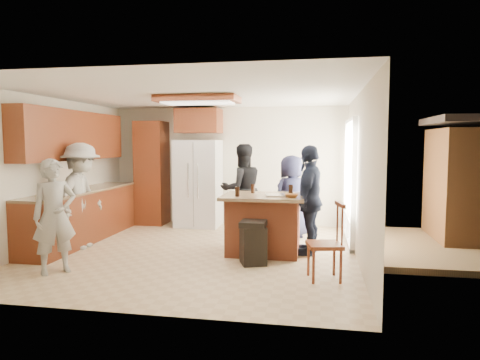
% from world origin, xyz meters
% --- Properties ---
extents(room_shell, '(8.00, 5.20, 5.00)m').
position_xyz_m(room_shell, '(4.37, 1.64, 0.87)').
color(room_shell, tan).
rests_on(room_shell, ground).
extents(person_front_left, '(0.68, 0.69, 1.54)m').
position_xyz_m(person_front_left, '(-1.55, -1.37, 0.77)').
color(person_front_left, gray).
rests_on(person_front_left, ground).
extents(person_behind_left, '(0.98, 0.86, 1.72)m').
position_xyz_m(person_behind_left, '(0.49, 1.49, 0.86)').
color(person_behind_left, black).
rests_on(person_behind_left, ground).
extents(person_behind_right, '(0.88, 0.84, 1.52)m').
position_xyz_m(person_behind_right, '(1.44, 1.31, 0.76)').
color(person_behind_right, black).
rests_on(person_behind_right, ground).
extents(person_side_right, '(0.69, 1.08, 1.71)m').
position_xyz_m(person_side_right, '(1.78, 0.25, 0.86)').
color(person_side_right, '#1C2338').
rests_on(person_side_right, ground).
extents(person_counter, '(0.56, 1.14, 1.75)m').
position_xyz_m(person_counter, '(-1.94, -0.05, 0.87)').
color(person_counter, gray).
rests_on(person_counter, ground).
extents(left_cabinetry, '(0.64, 3.00, 2.30)m').
position_xyz_m(left_cabinetry, '(-2.24, 0.40, 0.96)').
color(left_cabinetry, maroon).
rests_on(left_cabinetry, ground).
extents(back_wall_units, '(1.80, 0.60, 2.45)m').
position_xyz_m(back_wall_units, '(-1.33, 2.20, 1.38)').
color(back_wall_units, maroon).
rests_on(back_wall_units, ground).
extents(refrigerator, '(0.90, 0.76, 1.80)m').
position_xyz_m(refrigerator, '(-0.55, 2.12, 0.90)').
color(refrigerator, white).
rests_on(refrigerator, ground).
extents(kitchen_island, '(1.28, 1.03, 0.93)m').
position_xyz_m(kitchen_island, '(1.07, 0.16, 0.47)').
color(kitchen_island, '#974327').
rests_on(kitchen_island, ground).
extents(island_items, '(0.97, 0.60, 0.15)m').
position_xyz_m(island_items, '(1.30, 0.07, 0.96)').
color(island_items, silver).
rests_on(island_items, kitchen_island).
extents(trash_bin, '(0.44, 0.44, 0.63)m').
position_xyz_m(trash_bin, '(1.00, -0.49, 0.32)').
color(trash_bin, black).
rests_on(trash_bin, ground).
extents(spindle_chair, '(0.50, 0.50, 0.99)m').
position_xyz_m(spindle_chair, '(2.02, -1.03, 0.45)').
color(spindle_chair, maroon).
rests_on(spindle_chair, ground).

